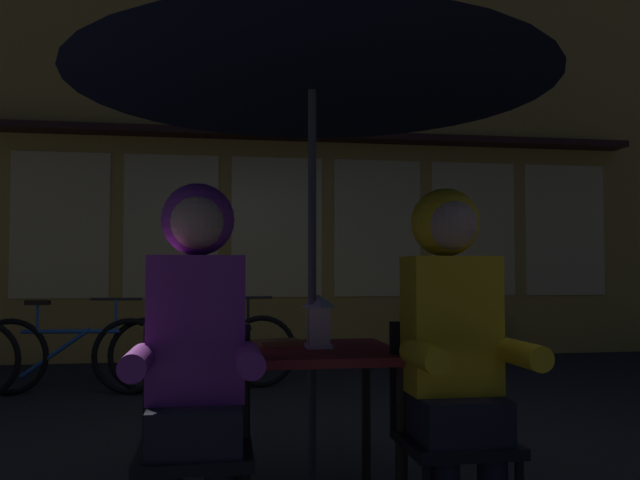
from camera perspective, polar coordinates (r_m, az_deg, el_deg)
The scene contains 12 objects.
cafe_table at distance 2.87m, azimuth -0.70°, elevation -11.45°, with size 0.72×0.72×0.74m.
patio_umbrella at distance 3.00m, azimuth -0.68°, elevation 16.45°, with size 2.10×2.10×2.31m.
lantern at distance 2.85m, azimuth -0.13°, elevation -6.98°, with size 0.11×0.11×0.23m.
chair_left at distance 2.51m, azimuth -10.79°, elevation -16.16°, with size 0.40×0.40×0.87m.
chair_right at distance 2.66m, azimuth 11.19°, elevation -15.37°, with size 0.40×0.40×0.87m.
person_left_hooded at distance 2.39m, azimuth -10.76°, elevation -8.14°, with size 0.45×0.56×1.40m.
person_right_hooded at distance 2.55m, azimuth 11.56°, elevation -7.78°, with size 0.45×0.56×1.40m.
shopfront_building at distance 8.47m, azimuth -3.94°, elevation 11.09°, with size 10.00×0.93×6.20m.
bicycle_second at distance 6.12m, azimuth -21.03°, elevation -9.32°, with size 1.67×0.24×0.84m.
bicycle_third at distance 6.04m, azimuth -10.06°, elevation -9.54°, with size 1.68×0.18×0.84m.
book at distance 2.96m, azimuth -3.64°, elevation -8.94°, with size 0.20×0.14×0.02m, color olive.
potted_plant at distance 7.71m, azimuth 13.11°, elevation -6.53°, with size 0.60×0.60×0.92m.
Camera 1 is at (-0.41, -2.80, 1.08)m, focal length 36.61 mm.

